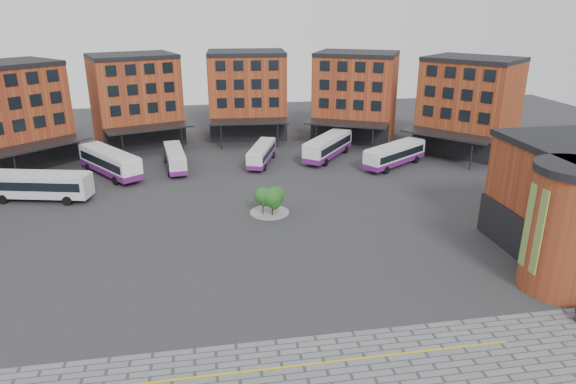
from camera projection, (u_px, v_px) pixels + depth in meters
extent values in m
plane|color=#28282B|center=(266.00, 265.00, 46.08)|extent=(160.00, 160.00, 0.00)
cube|color=gold|center=(324.00, 363.00, 33.44)|extent=(26.00, 0.15, 0.02)
cube|color=#934120|center=(12.00, 117.00, 72.79)|extent=(16.35, 16.13, 14.00)
cube|color=black|center=(35.00, 156.00, 71.69)|extent=(10.00, 9.07, 4.00)
cube|color=black|center=(2.00, 64.00, 70.27)|extent=(16.55, 16.35, 0.60)
cube|color=black|center=(26.00, 105.00, 69.10)|extent=(8.60, 7.77, 8.00)
cube|color=black|center=(41.00, 145.00, 69.64)|extent=(12.61, 11.97, 0.25)
cylinder|color=black|center=(16.00, 170.00, 65.93)|extent=(0.20, 0.20, 4.00)
cylinder|color=black|center=(81.00, 154.00, 72.65)|extent=(0.20, 0.20, 4.00)
cube|color=#934120|center=(136.00, 101.00, 84.17)|extent=(15.55, 13.69, 14.00)
cube|color=black|center=(146.00, 137.00, 81.91)|extent=(12.45, 4.71, 4.00)
cube|color=black|center=(131.00, 56.00, 81.66)|extent=(15.65, 13.97, 0.60)
cube|color=black|center=(142.00, 92.00, 79.26)|extent=(10.87, 3.87, 8.00)
cube|color=black|center=(149.00, 128.00, 79.28)|extent=(13.72, 8.39, 0.25)
cylinder|color=black|center=(123.00, 147.00, 76.43)|extent=(0.20, 0.20, 4.00)
cylinder|color=black|center=(182.00, 140.00, 80.55)|extent=(0.20, 0.20, 4.00)
cube|color=#934120|center=(247.00, 96.00, 89.41)|extent=(13.67, 10.88, 14.00)
cube|color=black|center=(249.00, 130.00, 86.61)|extent=(13.00, 1.41, 4.00)
cube|color=black|center=(246.00, 53.00, 86.90)|extent=(13.69, 11.18, 0.60)
cube|color=black|center=(248.00, 87.00, 83.94)|extent=(11.42, 0.95, 8.00)
cube|color=black|center=(249.00, 121.00, 83.72)|extent=(13.28, 5.30, 0.25)
cylinder|color=black|center=(221.00, 137.00, 82.30)|extent=(0.20, 0.20, 4.00)
cylinder|color=black|center=(278.00, 135.00, 83.17)|extent=(0.20, 0.20, 4.00)
cube|color=#934120|center=(355.00, 97.00, 87.68)|extent=(16.12, 14.81, 14.00)
cube|color=black|center=(349.00, 132.00, 85.05)|extent=(11.81, 6.35, 4.00)
cube|color=black|center=(357.00, 53.00, 85.16)|extent=(16.26, 15.08, 0.60)
cube|color=black|center=(350.00, 89.00, 82.39)|extent=(10.26, 5.33, 8.00)
cube|color=black|center=(347.00, 124.00, 82.25)|extent=(13.58, 9.82, 0.25)
cylinder|color=black|center=(316.00, 136.00, 82.59)|extent=(0.20, 0.20, 4.00)
cylinder|color=black|center=(373.00, 140.00, 80.07)|extent=(0.20, 0.20, 4.00)
cube|color=#934120|center=(469.00, 107.00, 79.24)|extent=(16.02, 16.39, 14.00)
cube|color=black|center=(452.00, 145.00, 77.48)|extent=(8.74, 10.28, 4.00)
cube|color=black|center=(475.00, 59.00, 76.72)|extent=(16.25, 16.58, 0.60)
cube|color=black|center=(457.00, 97.00, 74.86)|extent=(7.47, 8.86, 8.00)
cube|color=black|center=(447.00, 135.00, 75.11)|extent=(11.73, 12.79, 0.25)
cylinder|color=black|center=(412.00, 145.00, 77.26)|extent=(0.20, 0.20, 4.00)
cylinder|color=black|center=(471.00, 156.00, 71.75)|extent=(0.20, 0.20, 4.00)
cube|color=black|center=(515.00, 235.00, 47.21)|extent=(0.40, 12.00, 4.00)
cylinder|color=#934120|center=(566.00, 232.00, 40.65)|extent=(6.00, 6.00, 10.00)
cube|color=yellow|center=(533.00, 229.00, 40.01)|extent=(0.12, 2.20, 7.00)
cylinder|color=gray|center=(270.00, 212.00, 57.48)|extent=(4.40, 4.40, 0.12)
cylinder|color=#332114|center=(263.00, 208.00, 56.53)|extent=(0.14, 0.14, 1.67)
sphere|color=#1A4F1A|center=(263.00, 196.00, 56.01)|extent=(1.92, 1.92, 1.92)
sphere|color=#1A4F1A|center=(265.00, 200.00, 56.08)|extent=(1.35, 1.35, 1.35)
cylinder|color=#332114|center=(276.00, 205.00, 57.95)|extent=(0.14, 0.14, 1.34)
sphere|color=#1A4F1A|center=(276.00, 195.00, 57.54)|extent=(2.00, 2.00, 2.00)
sphere|color=#1A4F1A|center=(278.00, 199.00, 57.57)|extent=(1.40, 1.40, 1.40)
cylinder|color=#332114|center=(272.00, 210.00, 56.34)|extent=(0.14, 0.14, 1.57)
sphere|color=#1A4F1A|center=(272.00, 198.00, 55.85)|extent=(2.19, 2.19, 2.19)
sphere|color=#1A4F1A|center=(274.00, 202.00, 55.91)|extent=(1.53, 1.53, 1.53)
cube|color=silver|center=(39.00, 185.00, 60.51)|extent=(12.47, 5.54, 2.71)
cube|color=black|center=(39.00, 183.00, 60.45)|extent=(11.54, 5.37, 1.05)
cube|color=silver|center=(37.00, 173.00, 60.03)|extent=(11.97, 5.31, 0.13)
cylinder|color=black|center=(3.00, 199.00, 59.94)|extent=(1.15, 0.58, 1.11)
cylinder|color=black|center=(16.00, 191.00, 62.53)|extent=(1.15, 0.58, 1.11)
cylinder|color=black|center=(67.00, 201.00, 59.47)|extent=(1.15, 0.58, 1.11)
cylinder|color=black|center=(78.00, 193.00, 62.06)|extent=(1.15, 0.58, 1.11)
cube|color=white|center=(110.00, 161.00, 69.32)|extent=(9.48, 11.89, 2.79)
cube|color=black|center=(110.00, 160.00, 69.25)|extent=(8.96, 11.11, 1.08)
cube|color=silver|center=(109.00, 151.00, 68.82)|extent=(9.11, 11.42, 0.14)
cube|color=black|center=(89.00, 151.00, 73.34)|extent=(2.05, 1.48, 1.25)
cube|color=#61186D|center=(111.00, 168.00, 69.66)|extent=(9.54, 11.95, 0.80)
cylinder|color=black|center=(88.00, 168.00, 71.56)|extent=(0.93, 1.13, 1.14)
cylinder|color=black|center=(107.00, 163.00, 73.43)|extent=(0.93, 1.13, 1.14)
cylinder|color=black|center=(115.00, 181.00, 66.21)|extent=(0.93, 1.13, 1.14)
cylinder|color=black|center=(135.00, 176.00, 68.09)|extent=(0.93, 1.13, 1.14)
cube|color=silver|center=(175.00, 158.00, 72.35)|extent=(3.52, 10.45, 2.28)
cube|color=black|center=(175.00, 156.00, 72.30)|extent=(3.48, 9.65, 0.89)
cube|color=silver|center=(174.00, 149.00, 71.94)|extent=(3.38, 10.04, 0.11)
cube|color=black|center=(172.00, 147.00, 76.80)|extent=(1.98, 0.35, 1.03)
cube|color=#61186D|center=(175.00, 163.00, 72.63)|extent=(3.57, 10.50, 0.65)
cylinder|color=black|center=(166.00, 160.00, 75.40)|extent=(0.39, 0.96, 0.93)
cylinder|color=black|center=(182.00, 159.00, 76.03)|extent=(0.39, 0.96, 0.93)
cylinder|color=black|center=(169.00, 173.00, 69.50)|extent=(0.39, 0.96, 0.93)
cylinder|color=black|center=(186.00, 172.00, 70.12)|extent=(0.39, 0.96, 0.93)
cube|color=silver|center=(262.00, 153.00, 74.70)|extent=(5.43, 10.19, 2.23)
cube|color=black|center=(262.00, 152.00, 74.64)|extent=(5.22, 9.45, 0.86)
cube|color=silver|center=(261.00, 145.00, 74.30)|extent=(5.21, 9.78, 0.11)
cube|color=black|center=(268.00, 143.00, 79.17)|extent=(1.86, 0.75, 1.00)
cube|color=#61186D|center=(262.00, 158.00, 74.97)|extent=(5.48, 10.24, 0.64)
cylinder|color=black|center=(259.00, 154.00, 78.23)|extent=(0.56, 0.95, 0.91)
cylinder|color=black|center=(273.00, 155.00, 77.89)|extent=(0.56, 0.95, 0.91)
cylinder|color=black|center=(249.00, 167.00, 72.31)|extent=(0.56, 0.95, 0.91)
cylinder|color=black|center=(265.00, 167.00, 71.96)|extent=(0.56, 0.95, 0.91)
cube|color=white|center=(328.00, 146.00, 77.27)|extent=(9.66, 11.35, 2.72)
cube|color=black|center=(328.00, 144.00, 77.20)|extent=(9.11, 10.62, 1.05)
cube|color=silver|center=(328.00, 136.00, 76.78)|extent=(9.27, 10.90, 0.13)
cube|color=black|center=(343.00, 135.00, 82.16)|extent=(1.94, 1.54, 1.22)
cube|color=#61186D|center=(328.00, 152.00, 77.60)|extent=(9.71, 11.41, 0.78)
cylinder|color=black|center=(330.00, 148.00, 81.60)|extent=(0.94, 1.08, 1.11)
cylinder|color=black|center=(346.00, 150.00, 80.39)|extent=(0.94, 1.08, 1.11)
cylinder|color=black|center=(308.00, 160.00, 75.12)|extent=(0.94, 1.08, 1.11)
cylinder|color=black|center=(326.00, 162.00, 73.90)|extent=(0.94, 1.08, 1.11)
cube|color=white|center=(395.00, 154.00, 73.41)|extent=(11.00, 8.64, 2.57)
cube|color=black|center=(395.00, 153.00, 73.35)|extent=(10.28, 8.17, 1.00)
cube|color=silver|center=(396.00, 145.00, 72.95)|extent=(10.56, 8.30, 0.13)
cube|color=black|center=(417.00, 145.00, 77.02)|extent=(1.35, 1.91, 1.15)
cube|color=#61186D|center=(394.00, 160.00, 73.72)|extent=(11.06, 8.70, 0.73)
cylinder|color=black|center=(401.00, 156.00, 77.16)|extent=(1.04, 0.85, 1.05)
cylinder|color=black|center=(416.00, 160.00, 75.39)|extent=(1.04, 0.85, 1.05)
cylinder|color=black|center=(371.00, 166.00, 72.35)|extent=(1.04, 0.85, 1.05)
cylinder|color=black|center=(387.00, 170.00, 70.58)|extent=(1.04, 0.85, 1.05)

